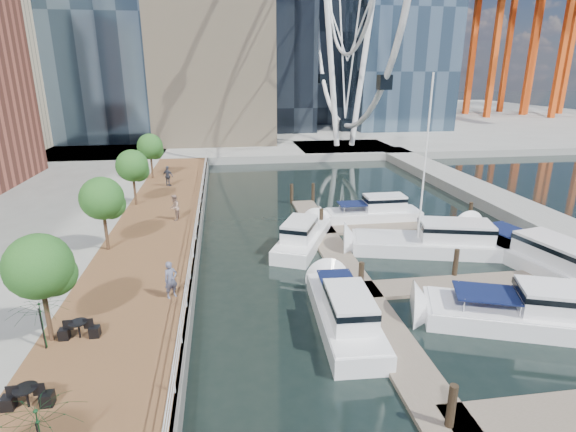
# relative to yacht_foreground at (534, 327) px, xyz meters

# --- Properties ---
(ground) EXTENTS (520.00, 520.00, 0.00)m
(ground) POSITION_rel_yacht_foreground_xyz_m (-10.11, -3.45, 0.00)
(ground) COLOR black
(ground) RESTS_ON ground
(boardwalk) EXTENTS (6.00, 60.00, 1.00)m
(boardwalk) POSITION_rel_yacht_foreground_xyz_m (-19.11, 11.55, 0.50)
(boardwalk) COLOR brown
(boardwalk) RESTS_ON ground
(seawall) EXTENTS (0.25, 60.00, 1.00)m
(seawall) POSITION_rel_yacht_foreground_xyz_m (-16.11, 11.55, 0.50)
(seawall) COLOR #595954
(seawall) RESTS_ON ground
(land_far) EXTENTS (200.00, 114.00, 1.00)m
(land_far) POSITION_rel_yacht_foreground_xyz_m (-10.11, 98.55, 0.50)
(land_far) COLOR gray
(land_far) RESTS_ON ground
(breakwater) EXTENTS (4.00, 60.00, 1.00)m
(breakwater) POSITION_rel_yacht_foreground_xyz_m (9.89, 16.55, 0.50)
(breakwater) COLOR gray
(breakwater) RESTS_ON ground
(pier) EXTENTS (14.00, 12.00, 1.00)m
(pier) POSITION_rel_yacht_foreground_xyz_m (3.89, 48.55, 0.50)
(pier) COLOR gray
(pier) RESTS_ON ground
(railing) EXTENTS (0.10, 60.00, 1.05)m
(railing) POSITION_rel_yacht_foreground_xyz_m (-16.21, 11.55, 1.52)
(railing) COLOR white
(railing) RESTS_ON boardwalk
(floating_docks) EXTENTS (16.00, 34.00, 2.60)m
(floating_docks) POSITION_rel_yacht_foreground_xyz_m (-2.15, 6.53, 0.49)
(floating_docks) COLOR #6D6051
(floating_docks) RESTS_ON ground
(port_cranes) EXTENTS (40.00, 52.00, 38.00)m
(port_cranes) POSITION_rel_yacht_foreground_xyz_m (57.55, 92.21, 20.00)
(port_cranes) COLOR #D84C14
(port_cranes) RESTS_ON ground
(street_trees) EXTENTS (2.60, 42.60, 4.60)m
(street_trees) POSITION_rel_yacht_foreground_xyz_m (-21.51, 10.55, 4.29)
(street_trees) COLOR #3F2B1C
(street_trees) RESTS_ON ground
(yacht_foreground) EXTENTS (11.40, 6.58, 2.15)m
(yacht_foreground) POSITION_rel_yacht_foreground_xyz_m (0.00, 0.00, 0.00)
(yacht_foreground) COLOR white
(yacht_foreground) RESTS_ON ground
(pedestrian_near) EXTENTS (0.81, 0.75, 1.85)m
(pedestrian_near) POSITION_rel_yacht_foreground_xyz_m (-16.98, 3.63, 1.93)
(pedestrian_near) COLOR #51546C
(pedestrian_near) RESTS_ON boardwalk
(pedestrian_mid) EXTENTS (0.85, 1.03, 1.92)m
(pedestrian_mid) POSITION_rel_yacht_foreground_xyz_m (-17.93, 15.93, 1.96)
(pedestrian_mid) COLOR gray
(pedestrian_mid) RESTS_ON boardwalk
(pedestrian_far) EXTENTS (1.24, 1.00, 1.97)m
(pedestrian_far) POSITION_rel_yacht_foreground_xyz_m (-19.52, 26.76, 1.98)
(pedestrian_far) COLOR #333640
(pedestrian_far) RESTS_ON boardwalk
(moored_yachts) EXTENTS (19.31, 29.46, 11.50)m
(moored_yachts) POSITION_rel_yacht_foreground_xyz_m (-1.03, 7.90, 0.00)
(moored_yachts) COLOR silver
(moored_yachts) RESTS_ON ground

